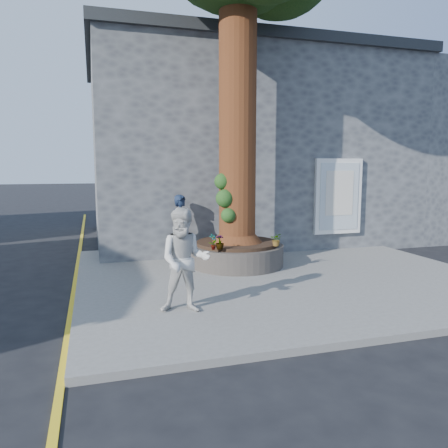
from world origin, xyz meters
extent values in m
plane|color=black|center=(0.00, 0.00, 0.00)|extent=(120.00, 120.00, 0.00)
cube|color=slate|center=(1.50, 1.00, 0.06)|extent=(9.00, 8.00, 0.12)
cube|color=yellow|center=(-3.05, 1.00, 0.00)|extent=(0.10, 30.00, 0.01)
cube|color=#494A4D|center=(2.50, 7.20, 3.00)|extent=(10.00, 8.00, 6.00)
cube|color=black|center=(2.50, 7.20, 6.15)|extent=(10.30, 8.30, 0.30)
cube|color=white|center=(4.30, 3.14, 1.70)|extent=(1.50, 0.12, 2.20)
cube|color=silver|center=(4.30, 3.08, 1.70)|extent=(1.25, 0.04, 1.95)
cube|color=silver|center=(4.30, 3.06, 1.80)|extent=(0.90, 0.02, 1.30)
cube|color=#494A4D|center=(10.50, 7.20, 3.00)|extent=(6.00, 8.00, 6.00)
cylinder|color=black|center=(0.80, 2.00, 0.38)|extent=(2.30, 2.30, 0.52)
cylinder|color=black|center=(0.80, 2.00, 0.68)|extent=(2.04, 2.04, 0.08)
cylinder|color=#461C11|center=(0.80, 2.00, 4.47)|extent=(0.90, 0.90, 7.50)
cone|color=#461C11|center=(0.80, 2.00, 1.07)|extent=(1.24, 1.24, 0.70)
sphere|color=#154015|center=(0.42, 1.80, 1.82)|extent=(0.44, 0.44, 0.44)
sphere|color=#154015|center=(0.48, 1.70, 1.42)|extent=(0.36, 0.36, 0.36)
sphere|color=#154015|center=(0.40, 1.92, 2.22)|extent=(0.40, 0.40, 0.40)
imported|color=#15223B|center=(-0.43, 2.86, 0.99)|extent=(0.76, 0.69, 1.74)
imported|color=beige|center=(-1.16, -1.07, 1.01)|extent=(1.00, 0.86, 1.78)
cube|color=white|center=(-0.29, 2.71, 0.26)|extent=(0.23, 0.18, 0.28)
imported|color=gray|center=(-0.05, 1.15, 0.90)|extent=(0.23, 0.20, 0.36)
imported|color=gray|center=(1.21, 2.25, 0.91)|extent=(0.25, 0.26, 0.37)
imported|color=gray|center=(0.10, 1.15, 0.89)|extent=(0.20, 0.20, 0.33)
imported|color=gray|center=(1.49, 1.15, 0.87)|extent=(0.37, 0.36, 0.31)
camera|label=1|loc=(-2.59, -8.16, 2.59)|focal=35.00mm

